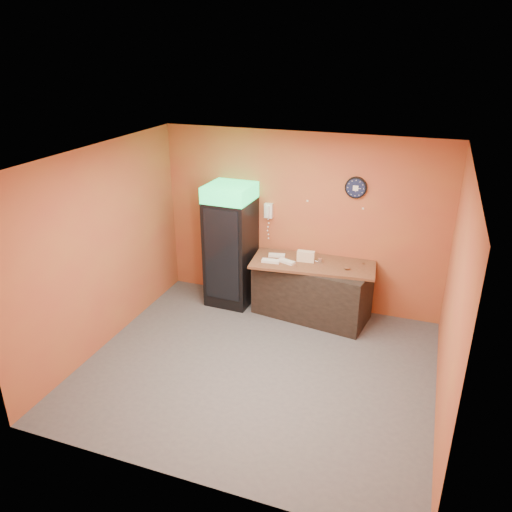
% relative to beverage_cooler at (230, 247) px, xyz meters
% --- Properties ---
extents(floor, '(4.50, 4.50, 0.00)m').
position_rel_beverage_cooler_xyz_m(floor, '(1.04, -1.61, -0.97)').
color(floor, '#47474C').
rests_on(floor, ground).
extents(back_wall, '(4.50, 0.02, 2.80)m').
position_rel_beverage_cooler_xyz_m(back_wall, '(1.04, 0.39, 0.43)').
color(back_wall, '#AB4530').
rests_on(back_wall, floor).
extents(left_wall, '(0.02, 4.00, 2.80)m').
position_rel_beverage_cooler_xyz_m(left_wall, '(-1.21, -1.61, 0.43)').
color(left_wall, '#AB4530').
rests_on(left_wall, floor).
extents(right_wall, '(0.02, 4.00, 2.80)m').
position_rel_beverage_cooler_xyz_m(right_wall, '(3.29, -1.61, 0.43)').
color(right_wall, '#AB4530').
rests_on(right_wall, floor).
extents(ceiling, '(4.50, 4.00, 0.02)m').
position_rel_beverage_cooler_xyz_m(ceiling, '(1.04, -1.61, 1.83)').
color(ceiling, white).
rests_on(ceiling, back_wall).
extents(beverage_cooler, '(0.72, 0.73, 1.99)m').
position_rel_beverage_cooler_xyz_m(beverage_cooler, '(0.00, 0.00, 0.00)').
color(beverage_cooler, black).
rests_on(beverage_cooler, floor).
extents(prep_counter, '(1.83, 1.02, 0.87)m').
position_rel_beverage_cooler_xyz_m(prep_counter, '(1.37, 0.01, -0.54)').
color(prep_counter, black).
rests_on(prep_counter, floor).
extents(wall_clock, '(0.32, 0.06, 0.32)m').
position_rel_beverage_cooler_xyz_m(wall_clock, '(1.87, 0.37, 1.06)').
color(wall_clock, black).
rests_on(wall_clock, back_wall).
extents(wall_phone, '(0.13, 0.11, 0.24)m').
position_rel_beverage_cooler_xyz_m(wall_phone, '(0.53, 0.34, 0.57)').
color(wall_phone, white).
rests_on(wall_phone, back_wall).
extents(butcher_paper, '(1.94, 0.97, 0.04)m').
position_rel_beverage_cooler_xyz_m(butcher_paper, '(1.37, 0.01, -0.08)').
color(butcher_paper, brown).
rests_on(butcher_paper, prep_counter).
extents(sub_roll_stack, '(0.27, 0.11, 0.17)m').
position_rel_beverage_cooler_xyz_m(sub_roll_stack, '(1.25, 0.01, 0.02)').
color(sub_roll_stack, beige).
rests_on(sub_roll_stack, butcher_paper).
extents(wrapped_sandwich_left, '(0.28, 0.13, 0.04)m').
position_rel_beverage_cooler_xyz_m(wrapped_sandwich_left, '(0.75, -0.20, -0.04)').
color(wrapped_sandwich_left, white).
rests_on(wrapped_sandwich_left, butcher_paper).
extents(wrapped_sandwich_mid, '(0.28, 0.19, 0.04)m').
position_rel_beverage_cooler_xyz_m(wrapped_sandwich_mid, '(0.98, -0.14, -0.05)').
color(wrapped_sandwich_mid, white).
rests_on(wrapped_sandwich_mid, butcher_paper).
extents(wrapped_sandwich_right, '(0.27, 0.15, 0.04)m').
position_rel_beverage_cooler_xyz_m(wrapped_sandwich_right, '(0.77, 0.05, -0.05)').
color(wrapped_sandwich_right, white).
rests_on(wrapped_sandwich_right, butcher_paper).
extents(kitchen_tool, '(0.06, 0.06, 0.06)m').
position_rel_beverage_cooler_xyz_m(kitchen_tool, '(1.46, 0.04, -0.03)').
color(kitchen_tool, silver).
rests_on(kitchen_tool, butcher_paper).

